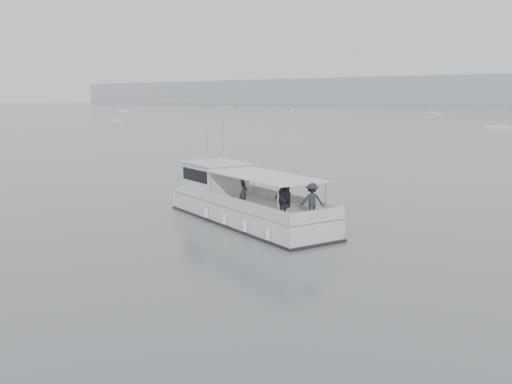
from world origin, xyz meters
The scene contains 3 objects.
ground centered at (0.00, 0.00, 0.00)m, with size 1400.00×1400.00×0.00m, color #535B62.
tour_boat centered at (4.62, 2.05, 0.86)m, with size 12.31×6.58×5.25m.
moored_fleet centered at (-42.25, 198.33, 0.36)m, with size 467.71×329.80×9.58m.
Camera 1 is at (22.77, -19.99, 6.08)m, focal length 40.00 mm.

